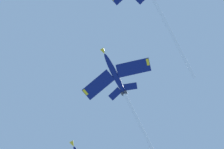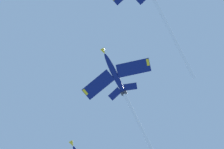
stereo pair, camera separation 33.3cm
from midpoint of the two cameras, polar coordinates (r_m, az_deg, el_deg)
jet_third at (r=136.05m, az=1.34°, el=-1.88°), size 20.07×35.24×8.57m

